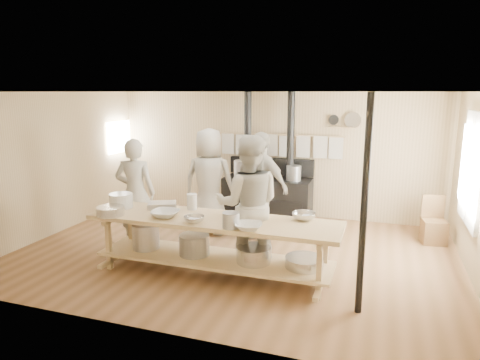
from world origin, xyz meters
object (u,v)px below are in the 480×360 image
object	(u,v)px
chair	(434,229)
cook_by_window	(252,179)
cook_right	(261,187)
prep_table	(213,240)
stove	(267,193)
cook_left	(248,204)
cook_far_left	(135,193)
cook_center	(209,182)
roasting_pan	(162,205)

from	to	relation	value
chair	cook_by_window	bearing A→B (deg)	164.94
cook_right	prep_table	bearing A→B (deg)	104.98
prep_table	chair	bearing A→B (deg)	37.96
chair	stove	bearing A→B (deg)	161.39
prep_table	cook_left	bearing A→B (deg)	36.16
stove	prep_table	bearing A→B (deg)	-90.04
chair	prep_table	bearing A→B (deg)	-150.66
cook_left	cook_by_window	xyz separation A→B (m)	(-0.71, 2.54, -0.16)
chair	cook_far_left	bearing A→B (deg)	-168.87
prep_table	cook_center	size ratio (longest dim) A/B	1.84
prep_table	cook_by_window	size ratio (longest dim) A/B	2.14
cook_left	cook_center	bearing A→B (deg)	-65.22
stove	cook_right	distance (m)	1.44
cook_left	stove	bearing A→B (deg)	-96.60
stove	cook_left	bearing A→B (deg)	-81.02
cook_left	roasting_pan	bearing A→B (deg)	-12.28
cook_right	roasting_pan	bearing A→B (deg)	74.01
cook_left	cook_center	xyz separation A→B (m)	(-1.19, 1.40, -0.03)
cook_center	roasting_pan	size ratio (longest dim) A/B	4.70
stove	chair	world-z (taller)	stove
stove	prep_table	world-z (taller)	stove
cook_center	chair	world-z (taller)	cook_center
stove	cook_left	world-z (taller)	stove
cook_far_left	chair	world-z (taller)	cook_far_left
cook_far_left	prep_table	bearing A→B (deg)	142.44
chair	roasting_pan	bearing A→B (deg)	-160.01
prep_table	cook_center	xyz separation A→B (m)	(-0.76, 1.71, 0.46)
stove	cook_far_left	xyz separation A→B (m)	(-1.70, -2.30, 0.40)
cook_left	chair	xyz separation A→B (m)	(2.73, 2.15, -0.76)
cook_by_window	chair	size ratio (longest dim) A/B	2.04
cook_by_window	roasting_pan	world-z (taller)	cook_by_window
roasting_pan	cook_right	bearing A→B (deg)	50.99
cook_by_window	roasting_pan	size ratio (longest dim) A/B	4.03
cook_center	chair	bearing A→B (deg)	-174.86
stove	roasting_pan	xyz separation A→B (m)	(-0.93, -2.78, 0.38)
cook_far_left	cook_left	bearing A→B (deg)	154.63
prep_table	cook_far_left	world-z (taller)	cook_far_left
cook_far_left	cook_by_window	world-z (taller)	cook_far_left
cook_far_left	chair	bearing A→B (deg)	-174.80
cook_by_window	chair	bearing A→B (deg)	6.85
stove	cook_far_left	size ratio (longest dim) A/B	1.41
cook_center	cook_right	xyz separation A→B (m)	(0.99, -0.04, -0.02)
prep_table	roasting_pan	distance (m)	1.03
stove	roasting_pan	size ratio (longest dim) A/B	6.22
cook_left	roasting_pan	distance (m)	1.36
cook_by_window	roasting_pan	bearing A→B (deg)	-90.63
cook_far_left	roasting_pan	size ratio (longest dim) A/B	4.43
cook_right	chair	world-z (taller)	cook_right
prep_table	roasting_pan	bearing A→B (deg)	165.72
cook_right	cook_by_window	world-z (taller)	cook_right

